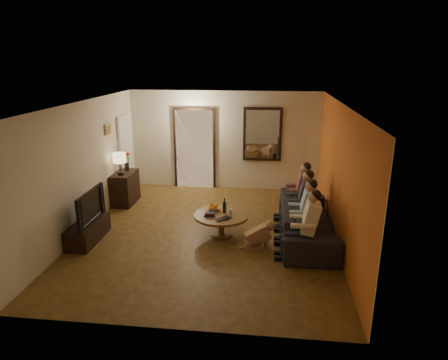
# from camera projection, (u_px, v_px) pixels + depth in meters

# --- Properties ---
(floor) EXTENTS (5.00, 6.00, 0.01)m
(floor) POSITION_uv_depth(u_px,v_px,m) (208.00, 233.00, 8.09)
(floor) COLOR #4A3113
(floor) RESTS_ON ground
(ceiling) EXTENTS (5.00, 6.00, 0.01)m
(ceiling) POSITION_uv_depth(u_px,v_px,m) (206.00, 104.00, 7.32)
(ceiling) COLOR white
(ceiling) RESTS_ON back_wall
(back_wall) EXTENTS (5.00, 0.02, 2.60)m
(back_wall) POSITION_uv_depth(u_px,v_px,m) (224.00, 141.00, 10.55)
(back_wall) COLOR beige
(back_wall) RESTS_ON floor
(front_wall) EXTENTS (5.00, 0.02, 2.60)m
(front_wall) POSITION_uv_depth(u_px,v_px,m) (169.00, 239.00, 4.85)
(front_wall) COLOR beige
(front_wall) RESTS_ON floor
(left_wall) EXTENTS (0.02, 6.00, 2.60)m
(left_wall) POSITION_uv_depth(u_px,v_px,m) (83.00, 168.00, 7.97)
(left_wall) COLOR beige
(left_wall) RESTS_ON floor
(right_wall) EXTENTS (0.02, 6.00, 2.60)m
(right_wall) POSITION_uv_depth(u_px,v_px,m) (339.00, 176.00, 7.43)
(right_wall) COLOR beige
(right_wall) RESTS_ON floor
(orange_accent) EXTENTS (0.01, 6.00, 2.60)m
(orange_accent) POSITION_uv_depth(u_px,v_px,m) (339.00, 176.00, 7.43)
(orange_accent) COLOR orange
(orange_accent) RESTS_ON right_wall
(kitchen_doorway) EXTENTS (1.00, 0.06, 2.10)m
(kitchen_doorway) POSITION_uv_depth(u_px,v_px,m) (195.00, 149.00, 10.69)
(kitchen_doorway) COLOR #FFE0A5
(kitchen_doorway) RESTS_ON floor
(door_trim) EXTENTS (1.12, 0.04, 2.22)m
(door_trim) POSITION_uv_depth(u_px,v_px,m) (195.00, 149.00, 10.68)
(door_trim) COLOR black
(door_trim) RESTS_ON floor
(fridge_glimpse) EXTENTS (0.45, 0.03, 1.70)m
(fridge_glimpse) POSITION_uv_depth(u_px,v_px,m) (204.00, 155.00, 10.71)
(fridge_glimpse) COLOR silver
(fridge_glimpse) RESTS_ON floor
(mirror_frame) EXTENTS (1.00, 0.05, 1.40)m
(mirror_frame) POSITION_uv_depth(u_px,v_px,m) (262.00, 134.00, 10.34)
(mirror_frame) COLOR black
(mirror_frame) RESTS_ON back_wall
(mirror_glass) EXTENTS (0.86, 0.02, 1.26)m
(mirror_glass) POSITION_uv_depth(u_px,v_px,m) (262.00, 135.00, 10.32)
(mirror_glass) COLOR white
(mirror_glass) RESTS_ON back_wall
(white_door) EXTENTS (0.06, 0.85, 2.04)m
(white_door) POSITION_uv_depth(u_px,v_px,m) (126.00, 155.00, 10.24)
(white_door) COLOR white
(white_door) RESTS_ON floor
(framed_art) EXTENTS (0.03, 0.28, 0.24)m
(framed_art) POSITION_uv_depth(u_px,v_px,m) (108.00, 129.00, 9.04)
(framed_art) COLOR #B28C33
(framed_art) RESTS_ON left_wall
(art_canvas) EXTENTS (0.01, 0.22, 0.18)m
(art_canvas) POSITION_uv_depth(u_px,v_px,m) (108.00, 129.00, 9.04)
(art_canvas) COLOR brown
(art_canvas) RESTS_ON left_wall
(dresser) EXTENTS (0.45, 0.87, 0.77)m
(dresser) POSITION_uv_depth(u_px,v_px,m) (125.00, 188.00, 9.66)
(dresser) COLOR black
(dresser) RESTS_ON floor
(table_lamp) EXTENTS (0.30, 0.30, 0.54)m
(table_lamp) POSITION_uv_depth(u_px,v_px,m) (120.00, 164.00, 9.25)
(table_lamp) COLOR beige
(table_lamp) RESTS_ON dresser
(flower_vase) EXTENTS (0.14, 0.14, 0.44)m
(flower_vase) POSITION_uv_depth(u_px,v_px,m) (127.00, 161.00, 9.69)
(flower_vase) COLOR red
(flower_vase) RESTS_ON dresser
(tv_stand) EXTENTS (0.45, 1.15, 0.38)m
(tv_stand) POSITION_uv_depth(u_px,v_px,m) (88.00, 231.00, 7.72)
(tv_stand) COLOR black
(tv_stand) RESTS_ON floor
(tv) EXTENTS (1.11, 0.15, 0.64)m
(tv) POSITION_uv_depth(u_px,v_px,m) (85.00, 207.00, 7.57)
(tv) COLOR black
(tv) RESTS_ON tv_stand
(sofa) EXTENTS (2.50, 0.99, 0.73)m
(sofa) POSITION_uv_depth(u_px,v_px,m) (307.00, 221.00, 7.78)
(sofa) COLOR black
(sofa) RESTS_ON floor
(person_a) EXTENTS (0.60, 0.40, 1.20)m
(person_a) POSITION_uv_depth(u_px,v_px,m) (306.00, 228.00, 6.87)
(person_a) COLOR tan
(person_a) RESTS_ON sofa
(person_b) EXTENTS (0.60, 0.40, 1.20)m
(person_b) POSITION_uv_depth(u_px,v_px,m) (304.00, 215.00, 7.44)
(person_b) COLOR tan
(person_b) RESTS_ON sofa
(person_c) EXTENTS (0.60, 0.40, 1.20)m
(person_c) POSITION_uv_depth(u_px,v_px,m) (301.00, 204.00, 8.01)
(person_c) COLOR tan
(person_c) RESTS_ON sofa
(person_d) EXTENTS (0.60, 0.40, 1.20)m
(person_d) POSITION_uv_depth(u_px,v_px,m) (299.00, 194.00, 8.58)
(person_d) COLOR tan
(person_d) RESTS_ON sofa
(dog) EXTENTS (0.61, 0.39, 0.56)m
(dog) POSITION_uv_depth(u_px,v_px,m) (258.00, 234.00, 7.37)
(dog) COLOR #AE7A50
(dog) RESTS_ON floor
(coffee_table) EXTENTS (1.36, 1.36, 0.45)m
(coffee_table) POSITION_uv_depth(u_px,v_px,m) (221.00, 225.00, 7.94)
(coffee_table) COLOR brown
(coffee_table) RESTS_ON floor
(bowl) EXTENTS (0.26, 0.26, 0.06)m
(bowl) POSITION_uv_depth(u_px,v_px,m) (214.00, 208.00, 8.09)
(bowl) COLOR white
(bowl) RESTS_ON coffee_table
(oranges) EXTENTS (0.20, 0.20, 0.08)m
(oranges) POSITION_uv_depth(u_px,v_px,m) (214.00, 205.00, 8.07)
(oranges) COLOR orange
(oranges) RESTS_ON bowl
(wine_bottle) EXTENTS (0.07, 0.07, 0.31)m
(wine_bottle) POSITION_uv_depth(u_px,v_px,m) (224.00, 205.00, 7.91)
(wine_bottle) COLOR black
(wine_bottle) RESTS_ON coffee_table
(wine_glass) EXTENTS (0.06, 0.06, 0.10)m
(wine_glass) POSITION_uv_depth(u_px,v_px,m) (231.00, 211.00, 7.88)
(wine_glass) COLOR silver
(wine_glass) RESTS_ON coffee_table
(book_stack) EXTENTS (0.20, 0.15, 0.07)m
(book_stack) POSITION_uv_depth(u_px,v_px,m) (210.00, 214.00, 7.79)
(book_stack) COLOR black
(book_stack) RESTS_ON coffee_table
(laptop) EXTENTS (0.39, 0.38, 0.03)m
(laptop) POSITION_uv_depth(u_px,v_px,m) (225.00, 219.00, 7.59)
(laptop) COLOR black
(laptop) RESTS_ON coffee_table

